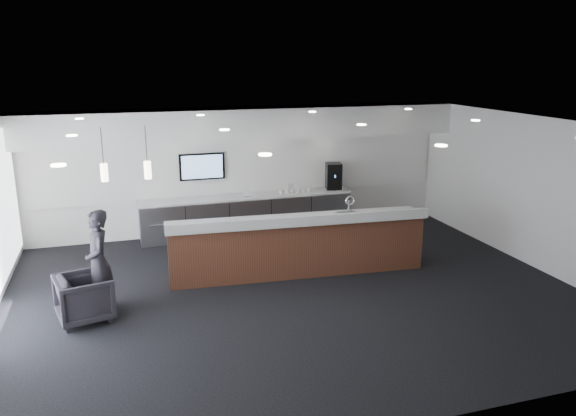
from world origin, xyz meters
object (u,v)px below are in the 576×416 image
object	(u,v)px
armchair	(85,298)
lounge_guest	(99,262)
coffee_machine	(334,176)
service_counter	(298,245)

from	to	relation	value
armchair	lounge_guest	world-z (taller)	lounge_guest
armchair	coffee_machine	bearing A→B (deg)	-70.34
armchair	lounge_guest	size ratio (longest dim) A/B	0.48
lounge_guest	armchair	bearing A→B (deg)	-50.05
service_counter	armchair	world-z (taller)	service_counter
service_counter	coffee_machine	xyz separation A→B (m)	(1.85, 2.80, 0.69)
service_counter	lounge_guest	bearing A→B (deg)	-165.96
service_counter	lounge_guest	xyz separation A→B (m)	(-3.64, -0.64, 0.29)
service_counter	lounge_guest	distance (m)	3.71
coffee_machine	lounge_guest	size ratio (longest dim) A/B	0.37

